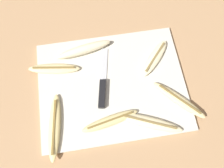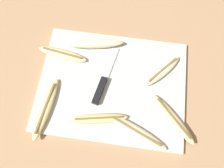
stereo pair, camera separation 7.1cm
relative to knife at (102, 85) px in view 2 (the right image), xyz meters
The scene contains 10 objects.
ground_plane 0.04m from the knife, 13.14° to the left, with size 4.00×4.00×0.00m, color tan.
cutting_board 0.04m from the knife, 13.14° to the left, with size 0.48×0.37×0.01m.
knife is the anchor object (origin of this frame).
banana_pale_long 0.21m from the knife, 22.27° to the left, with size 0.13×0.14×0.02m.
banana_cream_curved 0.18m from the knife, 46.74° to the right, with size 0.21×0.11×0.02m.
banana_golden_short 0.19m from the knife, 147.88° to the right, with size 0.06×0.21×0.02m.
banana_ripe_center 0.18m from the knife, 148.45° to the left, with size 0.18×0.06×0.02m.
banana_bright_far 0.15m from the knife, 106.41° to the left, with size 0.19×0.07×0.03m.
banana_mellow_near 0.25m from the knife, 18.43° to the right, with size 0.16×0.16×0.02m.
banana_spotted_left 0.11m from the knife, 85.96° to the right, with size 0.18×0.07×0.02m.
Camera 2 is at (0.03, -0.24, 0.69)m, focal length 35.00 mm.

